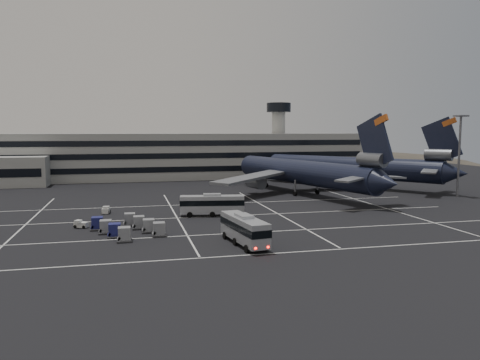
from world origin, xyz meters
The scene contains 12 objects.
ground centered at (0.00, 0.00, 0.00)m, with size 260.00×260.00×0.00m, color black.
lane_markings centered at (0.95, 0.72, 0.01)m, with size 90.00×55.62×0.01m.
terminal centered at (-2.95, 71.14, 6.93)m, with size 125.00×26.00×24.00m.
hills centered at (17.99, 170.00, -12.07)m, with size 352.00×180.00×44.00m.
lightpole_right centered at (58.00, 15.00, 11.82)m, with size 2.40×2.40×18.28m.
trijet_main centered at (25.65, 27.18, 5.25)m, with size 45.74×56.78×18.08m.
trijet_far centered at (43.50, 37.15, 5.43)m, with size 39.90×49.19×18.08m.
bus_near centered at (0.58, -16.86, 2.19)m, with size 4.19×11.58×4.00m.
bus_far centered at (0.14, 4.52, 2.15)m, with size 11.38×4.27×3.93m.
tug_a centered at (-18.04, 11.35, 0.62)m, with size 1.56×2.32×1.40m.
tug_b centered at (-21.09, -0.77, 0.56)m, with size 2.27×1.92×1.26m.
uld_cluster centered at (-14.28, -5.94, 0.95)m, with size 11.54×13.73×1.94m.
Camera 1 is at (-13.93, -74.94, 14.79)m, focal length 35.00 mm.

